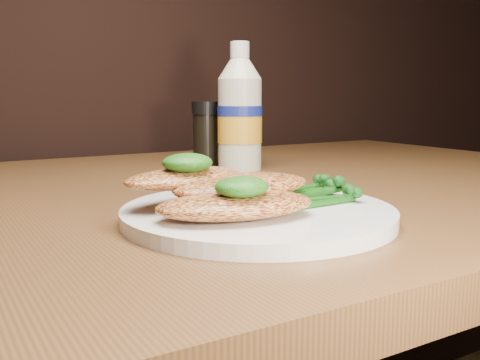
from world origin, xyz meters
TOP-DOWN VIEW (x-y plane):
  - plate at (-0.11, 0.85)m, footprint 0.26×0.26m
  - chicken_front at (-0.15, 0.82)m, footprint 0.15×0.10m
  - chicken_mid at (-0.12, 0.86)m, footprint 0.14×0.08m
  - chicken_back at (-0.17, 0.89)m, footprint 0.13×0.08m
  - pesto_front at (-0.15, 0.81)m, footprint 0.05×0.05m
  - pesto_back at (-0.17, 0.88)m, footprint 0.05×0.05m
  - broccolini_bundle at (-0.06, 0.85)m, footprint 0.14×0.12m
  - mayo_bottle at (0.05, 1.16)m, footprint 0.08×0.08m
  - pepper_grinder at (0.02, 1.21)m, footprint 0.04×0.04m

SIDE VIEW (x-z plane):
  - plate at x=-0.11m, z-range 0.75..0.76m
  - broccolini_bundle at x=-0.06m, z-range 0.76..0.78m
  - chicken_front at x=-0.15m, z-range 0.76..0.79m
  - chicken_mid at x=-0.12m, z-range 0.77..0.79m
  - chicken_back at x=-0.17m, z-range 0.78..0.80m
  - pesto_front at x=-0.15m, z-range 0.78..0.80m
  - pepper_grinder at x=0.02m, z-range 0.75..0.86m
  - pesto_back at x=-0.17m, z-range 0.80..0.81m
  - mayo_bottle at x=0.05m, z-range 0.75..0.95m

